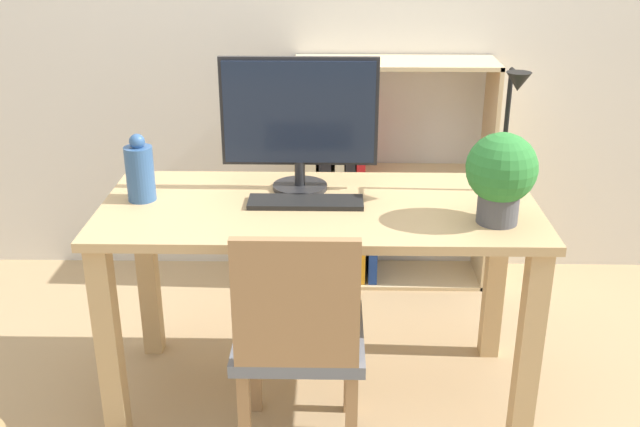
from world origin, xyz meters
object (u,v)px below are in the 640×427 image
at_px(keyboard, 306,202).
at_px(bookshelf, 354,186).
at_px(monitor, 299,117).
at_px(desk_lamp, 511,121).
at_px(vase, 140,171).
at_px(potted_plant, 501,173).
at_px(chair, 298,336).

distance_m(keyboard, bookshelf, 0.97).
bearing_deg(monitor, desk_lamp, -5.09).
relative_size(monitor, vase, 2.32).
height_order(monitor, vase, monitor).
bearing_deg(bookshelf, desk_lamp, -59.84).
xyz_separation_m(monitor, potted_plant, (0.62, -0.28, -0.09)).
height_order(potted_plant, bookshelf, bookshelf).
bearing_deg(desk_lamp, chair, -148.23).
distance_m(keyboard, potted_plant, 0.63).
bearing_deg(bookshelf, potted_plant, -68.49).
bearing_deg(desk_lamp, monitor, 174.91).
distance_m(chair, bookshelf, 1.26).
height_order(vase, desk_lamp, desk_lamp).
distance_m(desk_lamp, chair, 0.97).
height_order(monitor, potted_plant, monitor).
height_order(vase, chair, vase).
xyz_separation_m(desk_lamp, bookshelf, (-0.48, 0.83, -0.54)).
height_order(keyboard, desk_lamp, desk_lamp).
relative_size(monitor, chair, 0.64).
relative_size(vase, bookshelf, 0.22).
bearing_deg(chair, desk_lamp, 35.66).
height_order(keyboard, vase, vase).
relative_size(desk_lamp, bookshelf, 0.42).
bearing_deg(keyboard, bookshelf, 78.49).
distance_m(keyboard, desk_lamp, 0.72).
bearing_deg(monitor, potted_plant, -24.47).
xyz_separation_m(vase, bookshelf, (0.73, 0.88, -0.37)).
xyz_separation_m(keyboard, desk_lamp, (0.67, 0.08, 0.26)).
bearing_deg(monitor, chair, -88.46).
distance_m(monitor, desk_lamp, 0.69).
distance_m(monitor, potted_plant, 0.69).
height_order(chair, bookshelf, bookshelf).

